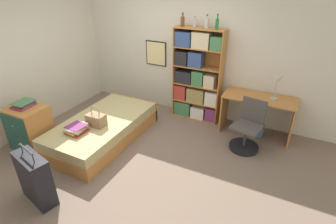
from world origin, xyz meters
TOP-DOWN VIEW (x-y plane):
  - ground_plane at (0.00, 0.00)m, footprint 14.00×14.00m
  - wall_back at (-0.00, 1.77)m, footprint 10.00×0.09m
  - wall_left at (-2.18, 0.00)m, footprint 0.06×10.00m
  - bed at (-0.70, 0.02)m, footprint 1.11×2.09m
  - handbag at (-0.64, -0.19)m, footprint 0.31×0.20m
  - book_stack_on_bed at (-0.79, -0.51)m, footprint 0.32×0.37m
  - suitcase at (-0.53, -1.56)m, footprint 0.61×0.36m
  - dresser at (-1.63, -0.75)m, footprint 0.61×0.54m
  - magazine_pile_on_dresser at (-1.67, -0.71)m, footprint 0.30×0.35m
  - bookcase at (0.49, 1.55)m, footprint 0.97×0.32m
  - bottle_green at (0.17, 1.53)m, footprint 0.07×0.07m
  - bottle_brown at (0.39, 1.61)m, footprint 0.06×0.06m
  - bottle_clear at (0.62, 1.58)m, footprint 0.08×0.08m
  - bottle_blue at (0.84, 1.51)m, footprint 0.06×0.06m
  - desk at (1.76, 1.44)m, footprint 1.27×0.57m
  - desk_lamp at (2.02, 1.47)m, footprint 0.18×0.13m
  - desk_chair at (1.70, 0.90)m, footprint 0.54×0.54m
  - waste_bin at (1.84, 1.38)m, footprint 0.20×0.20m

SIDE VIEW (x-z plane):
  - ground_plane at x=0.00m, z-range 0.00..0.00m
  - waste_bin at x=1.84m, z-range 0.00..0.25m
  - bed at x=-0.70m, z-range 0.00..0.40m
  - desk_chair at x=1.70m, z-range -0.16..0.71m
  - suitcase at x=-0.53m, z-range -0.06..0.77m
  - dresser at x=-1.63m, z-range 0.00..0.77m
  - book_stack_on_bed at x=-0.79m, z-range 0.41..0.52m
  - handbag at x=-0.64m, z-range 0.34..0.69m
  - desk at x=1.76m, z-range 0.15..0.91m
  - magazine_pile_on_dresser at x=-1.67m, z-range 0.77..0.85m
  - bookcase at x=0.49m, z-range -0.05..1.79m
  - desk_lamp at x=2.02m, z-range 0.85..1.34m
  - wall_back at x=0.00m, z-range 0.00..2.60m
  - wall_left at x=-2.18m, z-range 0.00..2.60m
  - bottle_brown at x=0.39m, z-range 1.82..2.01m
  - bottle_clear at x=0.62m, z-range 1.82..2.05m
  - bottle_green at x=0.17m, z-range 1.82..2.06m
  - bottle_blue at x=0.84m, z-range 1.82..2.08m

